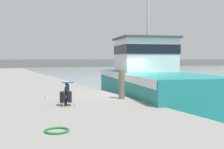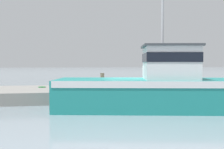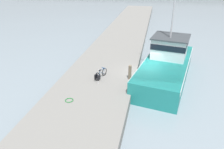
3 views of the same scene
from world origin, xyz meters
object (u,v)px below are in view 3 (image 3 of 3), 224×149
Objects in this scene: water_bottle_by_bike at (98,70)px; water_bottle_on_curb at (98,83)px; mooring_post at (130,72)px; fishing_boat_main at (167,63)px; bicycle_touring at (100,75)px.

water_bottle_by_bike is 2.33m from water_bottle_on_curb.
mooring_post is 3.10m from water_bottle_by_bike.
fishing_boat_main is 6.33m from bicycle_touring.
mooring_post reaches higher than bicycle_touring.
fishing_boat_main is 6.24m from water_bottle_by_bike.
mooring_post is at bearing 29.57° from bicycle_touring.
water_bottle_on_curb is at bearing -75.86° from water_bottle_by_bike.
mooring_post reaches higher than water_bottle_on_curb.
water_bottle_on_curb is (0.10, -0.93, -0.25)m from bicycle_touring.
bicycle_touring is 1.43m from water_bottle_by_bike.
water_bottle_on_curb is at bearing -149.99° from mooring_post.
water_bottle_on_curb is at bearing -64.07° from bicycle_touring.
water_bottle_on_curb is at bearing -131.62° from fishing_boat_main.
bicycle_touring is at bearing -70.61° from water_bottle_by_bike.
bicycle_touring is at bearing -138.93° from fishing_boat_main.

